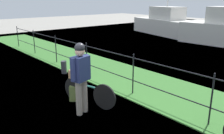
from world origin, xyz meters
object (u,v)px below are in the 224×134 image
cyclist_person (81,73)px  backpack_on_paving (75,93)px  terrier_dog (78,67)px  mooring_bollard (64,67)px  wooden_crate (77,74)px  moored_boat_mid (166,24)px  bicycle_main (88,92)px

cyclist_person → backpack_on_paving: 1.10m
terrier_dog → backpack_on_paving: 0.75m
terrier_dog → mooring_bollard: terrier_dog is taller
wooden_crate → backpack_on_paving: wooden_crate is taller
terrier_dog → moored_boat_mid: bearing=117.1°
terrier_dog → moored_boat_mid: moored_boat_mid is taller
terrier_dog → backpack_on_paving: terrier_dog is taller
bicycle_main → moored_boat_mid: 13.45m
mooring_bollard → moored_boat_mid: moored_boat_mid is taller
backpack_on_paving → moored_boat_mid: (-5.98, 11.95, 0.58)m
mooring_bollard → moored_boat_mid: size_ratio=0.07×
wooden_crate → terrier_dog: (0.02, 0.01, 0.19)m
terrier_dog → backpack_on_paving: (-0.12, -0.04, -0.74)m
bicycle_main → cyclist_person: bearing=-53.3°
wooden_crate → mooring_bollard: wooden_crate is taller
cyclist_person → mooring_bollard: size_ratio=3.68×
bicycle_main → terrier_dog: 0.68m
cyclist_person → moored_boat_mid: 13.92m
bicycle_main → cyclist_person: (0.29, -0.39, 0.66)m
bicycle_main → backpack_on_paving: bearing=-162.8°
cyclist_person → bicycle_main: bearing=126.7°
cyclist_person → backpack_on_paving: (-0.71, 0.25, -0.80)m
wooden_crate → moored_boat_mid: bearing=117.0°
bicycle_main → cyclist_person: cyclist_person is taller
moored_boat_mid → bicycle_main: bearing=-61.6°
terrier_dog → bicycle_main: bearing=16.3°
moored_boat_mid → terrier_dog: bearing=-62.9°
terrier_dog → backpack_on_paving: size_ratio=0.81×
terrier_dog → cyclist_person: cyclist_person is taller
backpack_on_paving → moored_boat_mid: moored_boat_mid is taller
wooden_crate → cyclist_person: (0.61, -0.29, 0.25)m
mooring_bollard → terrier_dog: bearing=-20.9°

